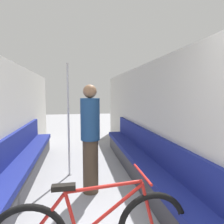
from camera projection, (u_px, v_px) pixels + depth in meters
wall_left at (2, 124)px, 3.24m from camera, size 0.10×8.82×2.17m
wall_right at (153, 120)px, 3.70m from camera, size 0.10×8.82×2.17m
bench_seat_row_left at (19, 170)px, 3.33m from camera, size 0.41×4.64×0.88m
bench_seat_row_right at (141, 163)px, 3.71m from camera, size 0.41×4.64×0.88m
grab_pole_near at (68, 122)px, 3.79m from camera, size 0.08×0.08×2.15m
passenger_standing at (90, 138)px, 3.13m from camera, size 0.30×0.30×1.72m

